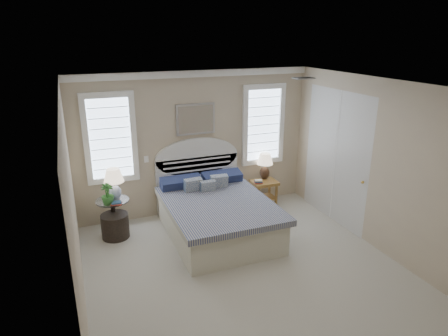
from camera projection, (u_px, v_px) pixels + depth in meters
floor at (250, 276)px, 5.76m from camera, size 4.50×5.00×0.01m
ceiling at (255, 87)px, 4.89m from camera, size 4.50×5.00×0.01m
wall_back at (196, 143)px, 7.53m from camera, size 4.50×0.02×2.70m
wall_left at (74, 216)px, 4.55m from camera, size 0.02×5.00×2.70m
wall_right at (385, 169)px, 6.11m from camera, size 0.02×5.00×2.70m
crown_molding at (195, 74)px, 7.08m from camera, size 4.50×0.08×0.12m
hvac_vent at (304, 78)px, 6.02m from camera, size 0.30×0.20×0.02m
switch_plate at (146, 159)px, 7.25m from camera, size 0.08×0.01×0.12m
window_left at (110, 138)px, 6.89m from camera, size 0.90×0.06×1.60m
window_right at (263, 125)px, 7.91m from camera, size 0.90×0.06×1.60m
painting at (196, 119)px, 7.34m from camera, size 0.74×0.04×0.58m
closet_door at (335, 157)px, 7.20m from camera, size 0.02×1.80×2.40m
bed at (215, 212)px, 6.92m from camera, size 1.72×2.28×1.47m
side_table_left at (114, 213)px, 6.87m from camera, size 0.56×0.56×0.63m
nightstand_right at (264, 188)px, 7.98m from camera, size 0.50×0.40×0.53m
floor_pot at (115, 226)px, 6.79m from camera, size 0.48×0.48×0.42m
lamp_left at (114, 181)px, 6.71m from camera, size 0.43×0.43×0.56m
lamp_right at (265, 163)px, 7.99m from camera, size 0.42×0.42×0.53m
potted_plant at (107, 194)px, 6.56m from camera, size 0.21×0.21×0.36m
books_left at (116, 203)px, 6.61m from camera, size 0.19×0.15×0.05m
books_right at (258, 182)px, 7.82m from camera, size 0.18×0.16×0.06m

